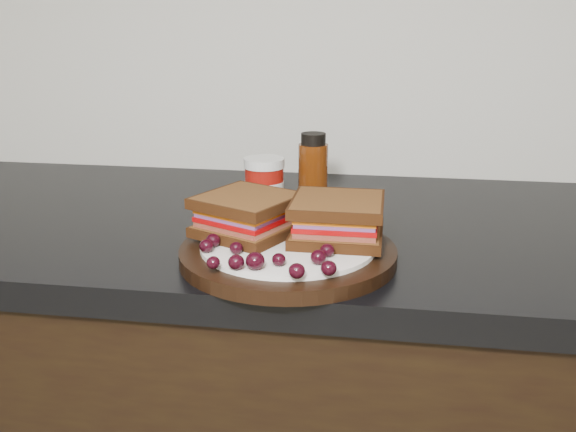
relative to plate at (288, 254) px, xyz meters
name	(u,v)px	position (x,y,z in m)	size (l,w,h in m)	color
countertop	(241,228)	(-0.10, 0.18, -0.03)	(3.98, 0.60, 0.04)	black
plate	(288,254)	(0.00, 0.00, 0.00)	(0.28, 0.28, 0.02)	black
sandwich_left	(248,215)	(-0.06, 0.03, 0.04)	(0.12, 0.12, 0.05)	brown
sandwich_right	(337,219)	(0.06, 0.03, 0.04)	(0.12, 0.12, 0.05)	brown
grape_0	(206,246)	(-0.09, -0.05, 0.02)	(0.02, 0.02, 0.02)	black
grape_1	(236,248)	(-0.06, -0.05, 0.02)	(0.02, 0.02, 0.02)	black
grape_2	(213,263)	(-0.07, -0.10, 0.02)	(0.02, 0.02, 0.02)	black
grape_3	(236,262)	(-0.04, -0.10, 0.02)	(0.02, 0.02, 0.02)	black
grape_4	(255,261)	(-0.02, -0.09, 0.03)	(0.02, 0.02, 0.02)	black
grape_5	(279,260)	(0.00, -0.08, 0.02)	(0.02, 0.02, 0.02)	black
grape_6	(297,271)	(0.03, -0.11, 0.02)	(0.02, 0.02, 0.02)	black
grape_7	(329,268)	(0.06, -0.10, 0.02)	(0.02, 0.02, 0.02)	black
grape_8	(318,257)	(0.05, -0.07, 0.02)	(0.02, 0.02, 0.02)	black
grape_9	(327,250)	(0.05, -0.04, 0.02)	(0.02, 0.02, 0.02)	black
grape_10	(360,243)	(0.09, -0.01, 0.02)	(0.02, 0.02, 0.02)	black
grape_11	(345,241)	(0.07, 0.00, 0.02)	(0.02, 0.02, 0.01)	black
grape_12	(357,239)	(0.09, 0.01, 0.02)	(0.02, 0.02, 0.02)	black
grape_13	(344,230)	(0.07, 0.04, 0.02)	(0.02, 0.02, 0.02)	black
grape_14	(270,222)	(-0.03, 0.06, 0.02)	(0.02, 0.02, 0.02)	black
grape_15	(263,224)	(-0.04, 0.04, 0.02)	(0.02, 0.02, 0.02)	black
grape_16	(238,228)	(-0.07, 0.02, 0.02)	(0.02, 0.02, 0.02)	black
grape_17	(233,229)	(-0.08, 0.01, 0.02)	(0.02, 0.02, 0.02)	black
grape_18	(213,240)	(-0.09, -0.03, 0.02)	(0.02, 0.02, 0.02)	black
grape_19	(252,221)	(-0.06, 0.06, 0.02)	(0.02, 0.02, 0.02)	black
grape_20	(253,229)	(-0.05, 0.02, 0.02)	(0.02, 0.02, 0.02)	black
grape_21	(239,232)	(-0.07, 0.01, 0.02)	(0.02, 0.02, 0.02)	black
condiment_jar	(264,187)	(-0.07, 0.18, 0.04)	(0.06, 0.06, 0.09)	maroon
oil_bottle	(313,174)	(0.01, 0.21, 0.06)	(0.05, 0.05, 0.13)	#4D1F07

